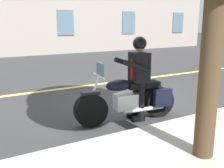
{
  "coord_description": "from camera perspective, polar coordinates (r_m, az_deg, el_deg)",
  "views": [
    {
      "loc": [
        3.46,
        5.67,
        2.01
      ],
      "look_at": [
        0.74,
        0.98,
        0.75
      ],
      "focal_mm": 42.64,
      "sensor_mm": 36.0,
      "label": 1
    }
  ],
  "objects": [
    {
      "name": "motorcycle_main",
      "position": [
        5.51,
        3.82,
        -3.36
      ],
      "size": [
        2.22,
        0.78,
        1.26
      ],
      "color": "black",
      "rests_on": "ground_plane"
    },
    {
      "name": "ground_plane",
      "position": [
        6.94,
        1.19,
        -3.76
      ],
      "size": [
        80.0,
        80.0,
        0.0
      ],
      "primitive_type": "plane",
      "color": "#333335"
    },
    {
      "name": "lane_center_stripe",
      "position": [
        8.65,
        -5.72,
        -0.4
      ],
      "size": [
        60.0,
        0.16,
        0.01
      ],
      "primitive_type": "cube",
      "color": "#E5DB4C",
      "rests_on": "ground_plane"
    },
    {
      "name": "rider_main",
      "position": [
        5.46,
        5.68,
        2.76
      ],
      "size": [
        0.67,
        0.61,
        1.74
      ],
      "color": "black",
      "rests_on": "ground_plane"
    }
  ]
}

